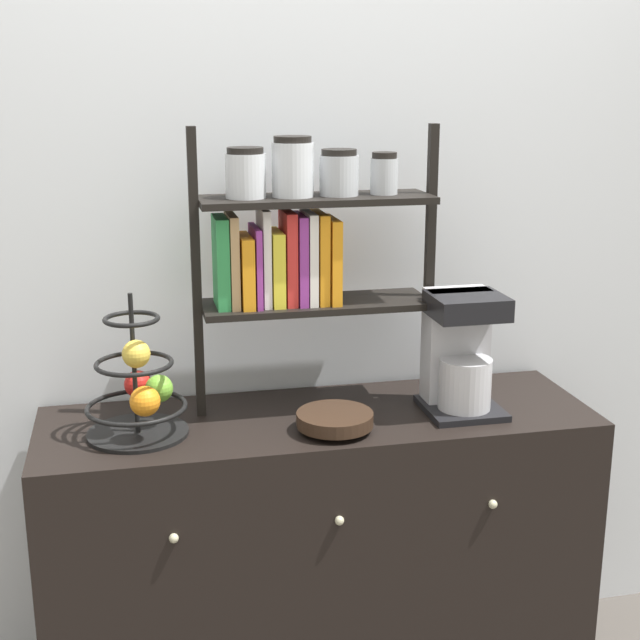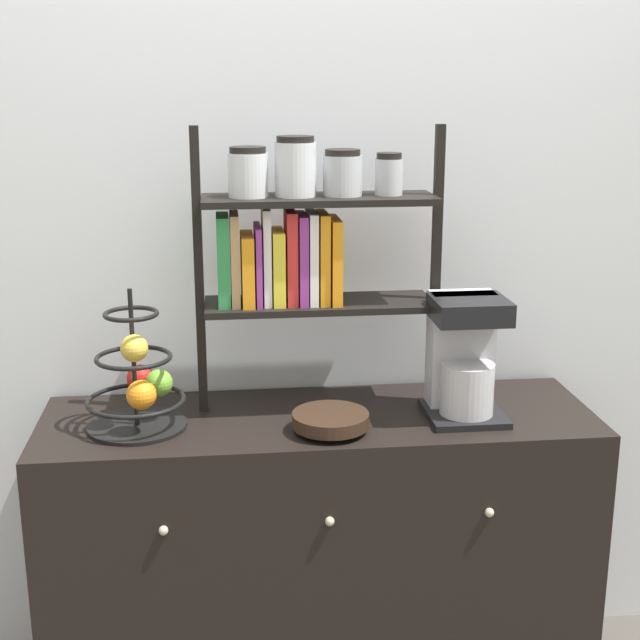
# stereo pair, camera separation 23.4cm
# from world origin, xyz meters

# --- Properties ---
(wall_back) EXTENTS (7.00, 0.05, 2.60)m
(wall_back) POSITION_xyz_m (0.00, 0.51, 1.30)
(wall_back) COLOR silver
(wall_back) RESTS_ON ground_plane
(sideboard) EXTENTS (1.50, 0.48, 0.86)m
(sideboard) POSITION_xyz_m (0.00, 0.23, 0.43)
(sideboard) COLOR black
(sideboard) RESTS_ON ground_plane
(coffee_maker) EXTENTS (0.20, 0.22, 0.33)m
(coffee_maker) POSITION_xyz_m (0.39, 0.20, 1.03)
(coffee_maker) COLOR black
(coffee_maker) RESTS_ON sideboard
(fruit_stand) EXTENTS (0.26, 0.26, 0.37)m
(fruit_stand) POSITION_xyz_m (-0.47, 0.20, 0.99)
(fruit_stand) COLOR black
(fruit_stand) RESTS_ON sideboard
(wooden_bowl) EXTENTS (0.20, 0.20, 0.05)m
(wooden_bowl) POSITION_xyz_m (0.02, 0.12, 0.89)
(wooden_bowl) COLOR black
(wooden_bowl) RESTS_ON sideboard
(shelf_hutch) EXTENTS (0.66, 0.20, 0.77)m
(shelf_hutch) POSITION_xyz_m (-0.05, 0.31, 1.34)
(shelf_hutch) COLOR black
(shelf_hutch) RESTS_ON sideboard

